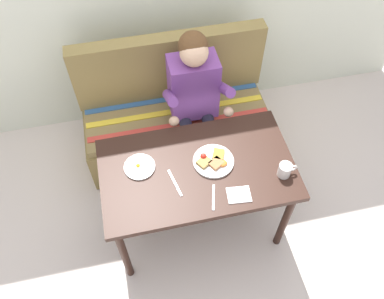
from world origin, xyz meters
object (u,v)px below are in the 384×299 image
at_px(plate_breakfast, 213,161).
at_px(table, 197,175).
at_px(plate_eggs, 140,167).
at_px(coffee_mug, 285,170).
at_px(knife, 175,183).
at_px(fork, 213,197).
at_px(person, 195,96).
at_px(couch, 176,118).
at_px(napkin, 239,195).

bearing_deg(plate_breakfast, table, -169.51).
distance_m(plate_breakfast, plate_eggs, 0.46).
relative_size(coffee_mug, knife, 0.59).
height_order(plate_eggs, fork, plate_eggs).
relative_size(person, plate_breakfast, 4.76).
xyz_separation_m(couch, person, (0.12, -0.17, 0.41)).
bearing_deg(coffee_mug, plate_breakfast, 155.68).
bearing_deg(table, person, 78.32).
distance_m(fork, knife, 0.25).
relative_size(person, plate_eggs, 6.33).
bearing_deg(person, napkin, -84.96).
bearing_deg(person, fork, -95.36).
bearing_deg(fork, plate_breakfast, 91.24).
height_order(napkin, fork, napkin).
distance_m(plate_eggs, fork, 0.50).
height_order(person, knife, person).
xyz_separation_m(plate_breakfast, napkin, (0.09, -0.26, -0.01)).
relative_size(coffee_mug, fork, 0.69).
relative_size(table, person, 0.99).
height_order(plate_eggs, coffee_mug, coffee_mug).
bearing_deg(person, plate_eggs, -132.47).
bearing_deg(coffee_mug, table, 162.37).
xyz_separation_m(table, fork, (0.05, -0.22, 0.08)).
height_order(couch, napkin, couch).
bearing_deg(person, table, -101.68).
bearing_deg(knife, plate_eggs, 128.33).
height_order(couch, plate_breakfast, couch).
distance_m(person, plate_breakfast, 0.57).
bearing_deg(plate_eggs, table, -12.68).
bearing_deg(fork, coffee_mug, 23.22).
bearing_deg(plate_breakfast, couch, 98.11).
relative_size(couch, plate_eggs, 7.52).
height_order(plate_eggs, napkin, plate_eggs).
height_order(table, knife, knife).
bearing_deg(couch, person, -55.11).
xyz_separation_m(person, knife, (-0.28, -0.67, -0.01)).
bearing_deg(table, napkin, -50.98).
relative_size(plate_breakfast, napkin, 1.84).
bearing_deg(fork, knife, 159.17).
bearing_deg(napkin, table, 129.02).
bearing_deg(table, plate_breakfast, 10.49).
relative_size(table, fork, 7.06).
relative_size(table, plate_breakfast, 4.71).
bearing_deg(table, fork, -78.57).
bearing_deg(table, couch, 90.00).
relative_size(coffee_mug, napkin, 0.85).
distance_m(couch, napkin, 1.10).
height_order(coffee_mug, knife, coffee_mug).
height_order(person, plate_eggs, person).
bearing_deg(couch, plate_eggs, -116.78).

